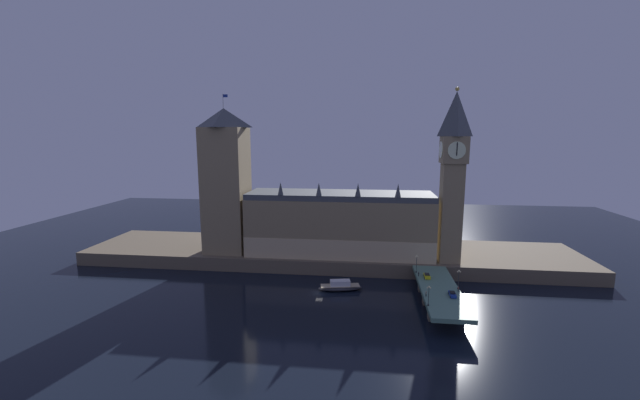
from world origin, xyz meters
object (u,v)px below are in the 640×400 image
object	(u,v)px
car_northbound_lead	(427,276)
street_lamp_far	(417,262)
clock_tower	(453,172)
boat_upstream	(340,287)
pedestrian_far_rail	(419,274)
street_lamp_mid	(459,277)
victoria_tower	(226,181)
pedestrian_mid_walk	(458,289)
car_southbound_lead	(452,294)
pedestrian_near_rail	(426,293)
street_lamp_near	(429,293)

from	to	relation	value
car_northbound_lead	street_lamp_far	bearing A→B (deg)	121.65
clock_tower	street_lamp_far	xyz separation A→B (m)	(-14.71, -15.88, -32.47)
car_northbound_lead	boat_upstream	world-z (taller)	car_northbound_lead
car_northbound_lead	pedestrian_far_rail	bearing A→B (deg)	153.83
clock_tower	street_lamp_mid	bearing A→B (deg)	-95.14
victoria_tower	boat_upstream	xyz separation A→B (m)	(52.12, -26.82, -35.70)
victoria_tower	street_lamp_far	distance (m)	87.19
clock_tower	boat_upstream	world-z (taller)	clock_tower
victoria_tower	street_lamp_mid	size ratio (longest dim) A/B	10.34
clock_tower	pedestrian_mid_walk	distance (m)	48.62
car_southbound_lead	street_lamp_far	size ratio (longest dim) A/B	0.67
clock_tower	pedestrian_mid_walk	world-z (taller)	clock_tower
boat_upstream	street_lamp_mid	bearing A→B (deg)	-11.94
victoria_tower	pedestrian_far_rail	world-z (taller)	victoria_tower
car_southbound_lead	pedestrian_near_rail	size ratio (longest dim) A/B	2.54
car_northbound_lead	car_southbound_lead	bearing A→B (deg)	-70.80
clock_tower	car_southbound_lead	world-z (taller)	clock_tower
car_northbound_lead	pedestrian_near_rail	world-z (taller)	pedestrian_near_rail
victoria_tower	boat_upstream	size ratio (longest dim) A/B	4.06
victoria_tower	street_lamp_far	size ratio (longest dim) A/B	10.28
clock_tower	pedestrian_near_rail	bearing A→B (deg)	-110.58
victoria_tower	street_lamp_mid	bearing A→B (deg)	-20.95
clock_tower	pedestrian_near_rail	distance (m)	54.14
street_lamp_near	boat_upstream	bearing A→B (deg)	140.51
victoria_tower	street_lamp_near	world-z (taller)	victoria_tower
pedestrian_mid_walk	street_lamp_far	bearing A→B (deg)	124.31
clock_tower	car_southbound_lead	size ratio (longest dim) A/B	15.52
clock_tower	pedestrian_mid_walk	xyz separation A→B (m)	(-3.15, -32.82, -35.74)
victoria_tower	pedestrian_far_rail	bearing A→B (deg)	-16.82
car_northbound_lead	boat_upstream	size ratio (longest dim) A/B	0.28
street_lamp_far	boat_upstream	world-z (taller)	street_lamp_far
pedestrian_near_rail	pedestrian_mid_walk	size ratio (longest dim) A/B	1.04
clock_tower	boat_upstream	xyz separation A→B (m)	(-42.88, -22.11, -41.09)
street_lamp_near	clock_tower	bearing A→B (deg)	72.01
clock_tower	street_lamp_near	distance (m)	57.76
car_northbound_lead	street_lamp_far	distance (m)	6.99
car_northbound_lead	pedestrian_mid_walk	distance (m)	14.44
clock_tower	victoria_tower	distance (m)	95.26
pedestrian_mid_walk	pedestrian_far_rail	world-z (taller)	pedestrian_mid_walk
pedestrian_near_rail	street_lamp_near	world-z (taller)	street_lamp_near
clock_tower	street_lamp_mid	distance (m)	44.72
street_lamp_mid	street_lamp_far	size ratio (longest dim) A/B	0.99
pedestrian_near_rail	pedestrian_mid_walk	distance (m)	12.35
street_lamp_far	pedestrian_mid_walk	bearing A→B (deg)	-55.69
car_northbound_lead	street_lamp_far	xyz separation A→B (m)	(-3.19, 5.18, 3.45)
victoria_tower	pedestrian_near_rail	xyz separation A→B (m)	(80.68, -42.82, -30.30)
car_northbound_lead	pedestrian_near_rail	size ratio (longest dim) A/B	2.65
clock_tower	car_southbound_lead	distance (m)	51.98
pedestrian_far_rail	street_lamp_far	world-z (taller)	street_lamp_far
victoria_tower	pedestrian_near_rail	bearing A→B (deg)	-27.96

